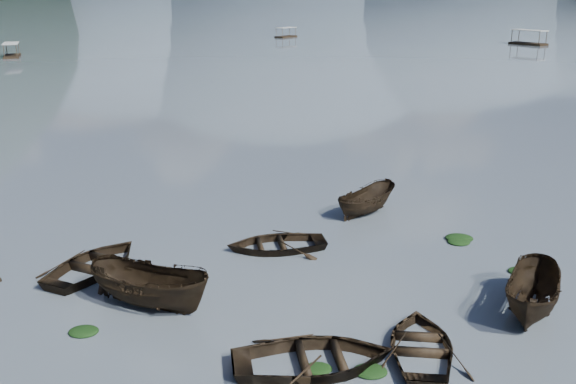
{
  "coord_description": "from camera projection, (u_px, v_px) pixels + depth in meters",
  "views": [
    {
      "loc": [
        1.62,
        -15.57,
        11.0
      ],
      "look_at": [
        0.0,
        12.0,
        2.0
      ],
      "focal_mm": 40.0,
      "sensor_mm": 36.0,
      "label": 1
    }
  ],
  "objects": [
    {
      "name": "rowboat_1",
      "position": [
        96.0,
        271.0,
        25.78
      ],
      "size": [
        4.9,
        5.65,
        0.98
      ],
      "primitive_type": "imported",
      "rotation": [
        0.0,
        0.0,
        2.76
      ],
      "color": "black",
      "rests_on": "ground"
    },
    {
      "name": "rowboat_2",
      "position": [
        152.0,
        306.0,
        22.93
      ],
      "size": [
        5.24,
        3.5,
        1.89
      ],
      "primitive_type": "imported",
      "rotation": [
        0.0,
        0.0,
        1.2
      ],
      "color": "black",
      "rests_on": "ground"
    },
    {
      "name": "rowboat_3",
      "position": [
        421.0,
        352.0,
        20.09
      ],
      "size": [
        3.21,
        4.33,
        0.86
      ],
      "primitive_type": "imported",
      "rotation": [
        0.0,
        0.0,
        3.08
      ],
      "color": "black",
      "rests_on": "ground"
    },
    {
      "name": "rowboat_4",
      "position": [
        314.0,
        368.0,
        19.26
      ],
      "size": [
        5.52,
        4.43,
        1.02
      ],
      "primitive_type": "imported",
      "rotation": [
        0.0,
        0.0,
        1.77
      ],
      "color": "black",
      "rests_on": "ground"
    },
    {
      "name": "rowboat_5",
      "position": [
        531.0,
        313.0,
        22.45
      ],
      "size": [
        3.42,
        4.97,
        1.8
      ],
      "primitive_type": "imported",
      "rotation": [
        0.0,
        0.0,
        -0.4
      ],
      "color": "black",
      "rests_on": "ground"
    },
    {
      "name": "rowboat_7",
      "position": [
        276.0,
        249.0,
        27.89
      ],
      "size": [
        4.91,
        4.0,
        0.89
      ],
      "primitive_type": "imported",
      "rotation": [
        0.0,
        0.0,
        4.95
      ],
      "color": "black",
      "rests_on": "ground"
    },
    {
      "name": "rowboat_8",
      "position": [
        366.0,
        213.0,
        32.27
      ],
      "size": [
        3.8,
        4.08,
        1.57
      ],
      "primitive_type": "imported",
      "rotation": [
        0.0,
        0.0,
        2.43
      ],
      "color": "black",
      "rests_on": "ground"
    },
    {
      "name": "weed_clump_0",
      "position": [
        84.0,
        333.0,
        21.2
      ],
      "size": [
        1.0,
        0.82,
        0.22
      ],
      "primitive_type": "ellipsoid",
      "color": "black",
      "rests_on": "ground"
    },
    {
      "name": "weed_clump_1",
      "position": [
        318.0,
        369.0,
        19.18
      ],
      "size": [
        0.86,
        0.69,
        0.19
      ],
      "primitive_type": "ellipsoid",
      "color": "black",
      "rests_on": "ground"
    },
    {
      "name": "weed_clump_2",
      "position": [
        370.0,
        373.0,
        19.03
      ],
      "size": [
        1.03,
        0.82,
        0.22
      ],
      "primitive_type": "ellipsoid",
      "color": "black",
      "rests_on": "ground"
    },
    {
      "name": "weed_clump_3",
      "position": [
        459.0,
        243.0,
        28.52
      ],
      "size": [
        1.0,
        0.84,
        0.22
      ],
      "primitive_type": "ellipsoid",
      "color": "black",
      "rests_on": "ground"
    },
    {
      "name": "weed_clump_4",
      "position": [
        521.0,
        272.0,
        25.62
      ],
      "size": [
        1.06,
        0.84,
        0.22
      ],
      "primitive_type": "ellipsoid",
      "color": "black",
      "rests_on": "ground"
    },
    {
      "name": "weed_clump_6",
      "position": [
        113.0,
        288.0,
        24.34
      ],
      "size": [
        0.91,
        0.76,
        0.19
      ],
      "primitive_type": "ellipsoid",
      "color": "black",
      "rests_on": "ground"
    },
    {
      "name": "weed_clump_7",
      "position": [
        459.0,
        240.0,
        28.9
      ],
      "size": [
        1.25,
        1.0,
        0.27
      ],
      "primitive_type": "ellipsoid",
      "color": "black",
      "rests_on": "ground"
    },
    {
      "name": "pontoon_left",
      "position": [
        12.0,
        57.0,
        100.31
      ],
      "size": [
        4.1,
        5.9,
        2.09
      ],
      "primitive_type": null,
      "rotation": [
        0.0,
        0.0,
        0.37
      ],
      "color": "black",
      "rests_on": "ground"
    },
    {
      "name": "pontoon_centre",
      "position": [
        286.0,
        37.0,
        137.19
      ],
      "size": [
        4.76,
        5.47,
        1.98
      ],
      "primitive_type": null,
      "rotation": [
        0.0,
        0.0,
        -0.62
      ],
      "color": "black",
      "rests_on": "ground"
    },
    {
      "name": "pontoon_right",
      "position": [
        528.0,
        45.0,
        120.56
      ],
      "size": [
        6.5,
        7.01,
        2.59
      ],
      "primitive_type": null,
      "rotation": [
        0.0,
        0.0,
        0.69
      ],
      "color": "black",
      "rests_on": "ground"
    }
  ]
}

